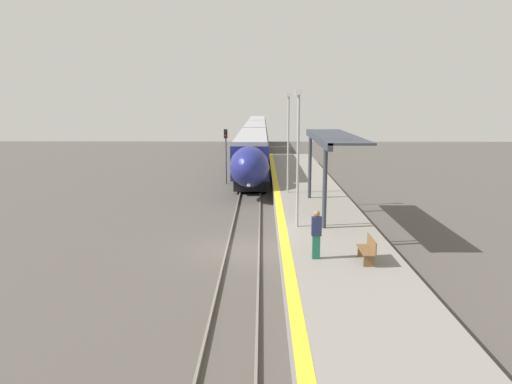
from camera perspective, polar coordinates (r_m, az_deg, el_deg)
ground_plane at (r=22.63m, az=-1.51°, el=-6.67°), size 120.00×120.00×0.00m
rail_left at (r=22.64m, az=-3.34°, el=-6.47°), size 0.08×90.00×0.15m
rail_right at (r=22.59m, az=0.33°, el=-6.49°), size 0.08×90.00×0.15m
train at (r=61.17m, az=-0.09°, el=6.27°), size 2.75×60.06×3.83m
platform_right at (r=22.66m, az=8.18°, el=-5.49°), size 4.42×64.00×0.96m
platform_bench at (r=18.36m, az=12.70°, el=-6.40°), size 0.44×1.44×0.89m
person_waiting at (r=18.28m, az=6.91°, el=-4.73°), size 0.36×0.24×1.80m
railway_signal at (r=39.99m, az=-3.47°, el=4.73°), size 0.28×0.28×4.39m
lamppost_near at (r=22.41m, az=4.83°, el=4.73°), size 0.36×0.20×6.18m
lamppost_mid at (r=30.93m, az=3.71°, el=6.32°), size 0.36×0.20×6.18m
station_canopy at (r=25.84m, az=8.26°, el=5.87°), size 2.02×10.09×3.98m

